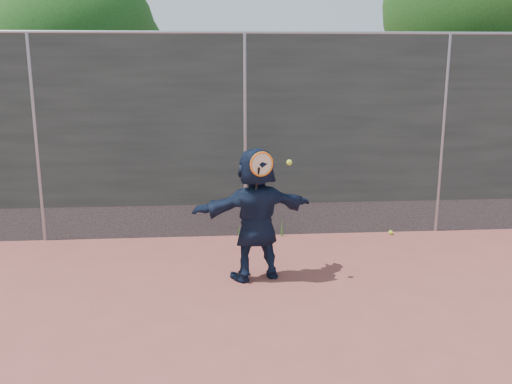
{
  "coord_description": "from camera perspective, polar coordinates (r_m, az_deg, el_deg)",
  "views": [
    {
      "loc": [
        -0.5,
        -4.85,
        2.66
      ],
      "look_at": [
        0.02,
        1.77,
        1.09
      ],
      "focal_mm": 40.0,
      "sensor_mm": 36.0,
      "label": 1
    }
  ],
  "objects": [
    {
      "name": "ground",
      "position": [
        5.55,
        1.24,
        -15.32
      ],
      "size": [
        80.0,
        80.0,
        0.0
      ],
      "primitive_type": "plane",
      "color": "#9E4C42",
      "rests_on": "ground"
    },
    {
      "name": "player",
      "position": [
        6.89,
        -0.0,
        -2.2
      ],
      "size": [
        1.59,
        0.86,
        1.63
      ],
      "primitive_type": "imported",
      "rotation": [
        0.0,
        0.0,
        3.4
      ],
      "color": "#141F37",
      "rests_on": "ground"
    },
    {
      "name": "ball_ground",
      "position": [
        9.03,
        13.33,
        -3.95
      ],
      "size": [
        0.07,
        0.07,
        0.07
      ],
      "primitive_type": "sphere",
      "color": "#CDEC34",
      "rests_on": "ground"
    },
    {
      "name": "fence",
      "position": [
        8.43,
        -1.11,
        5.97
      ],
      "size": [
        20.0,
        0.06,
        3.03
      ],
      "color": "#38423D",
      "rests_on": "ground"
    },
    {
      "name": "swing_action",
      "position": [
        6.57,
        0.83,
        2.68
      ],
      "size": [
        0.51,
        0.19,
        0.51
      ],
      "color": "orange",
      "rests_on": "ground"
    },
    {
      "name": "tree_right",
      "position": [
        11.83,
        22.42,
        16.39
      ],
      "size": [
        3.78,
        3.6,
        5.39
      ],
      "color": "#382314",
      "rests_on": "ground"
    },
    {
      "name": "tree_left",
      "position": [
        11.64,
        -16.7,
        14.16
      ],
      "size": [
        3.15,
        3.0,
        4.53
      ],
      "color": "#382314",
      "rests_on": "ground"
    },
    {
      "name": "weed_clump",
      "position": [
        8.65,
        0.94,
        -3.67
      ],
      "size": [
        0.68,
        0.07,
        0.3
      ],
      "color": "#387226",
      "rests_on": "ground"
    }
  ]
}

